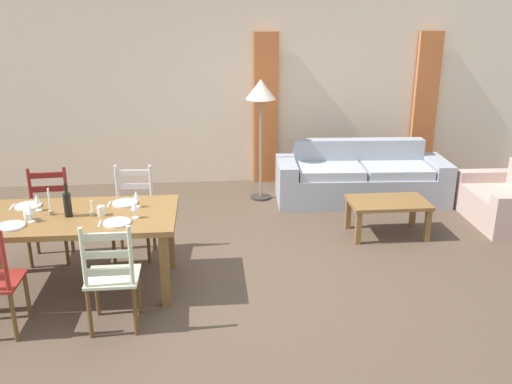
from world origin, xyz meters
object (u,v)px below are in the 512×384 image
object	(u,v)px
dining_chair_far_left	(49,215)
couch	(360,179)
dining_chair_far_right	(134,212)
wine_bottle	(68,204)
coffee_table	(388,206)
dining_chair_near_right	(112,277)
wine_glass_far_right	(136,196)
standing_lamp	(261,97)
wine_glass_far_left	(37,199)
armchair_upholstered	(510,203)
dining_table	(72,224)
wine_glass_near_right	(134,206)
coffee_cup_primary	(101,211)
coffee_cup_secondary	(28,215)
wine_glass_near_left	(30,210)

from	to	relation	value
dining_chair_far_left	couch	distance (m)	4.03
dining_chair_far_right	wine_bottle	world-z (taller)	wine_bottle
dining_chair_far_left	coffee_table	xyz separation A→B (m)	(3.72, 0.28, -0.12)
dining_chair_near_right	wine_glass_far_right	size ratio (longest dim) A/B	5.96
dining_chair_near_right	couch	distance (m)	4.11
standing_lamp	dining_chair_far_right	bearing A→B (deg)	-132.18
dining_chair_near_right	wine_glass_far_left	world-z (taller)	dining_chair_near_right
armchair_upholstered	standing_lamp	world-z (taller)	standing_lamp
dining_table	dining_chair_far_right	size ratio (longest dim) A/B	1.98
couch	coffee_table	size ratio (longest dim) A/B	2.57
dining_chair_near_right	wine_bottle	bearing A→B (deg)	124.24
wine_glass_far_right	dining_chair_near_right	bearing A→B (deg)	-97.84
dining_chair_near_right	wine_glass_near_right	size ratio (longest dim) A/B	5.96
wine_glass_far_right	wine_glass_near_right	bearing A→B (deg)	-86.54
coffee_cup_primary	dining_chair_far_left	bearing A→B (deg)	132.36
coffee_cup_secondary	armchair_upholstered	world-z (taller)	coffee_cup_secondary
dining_chair_near_right	standing_lamp	xyz separation A→B (m)	(1.51, 3.12, 0.93)
dining_chair_far_left	armchair_upholstered	size ratio (longest dim) A/B	0.81
couch	dining_table	bearing A→B (deg)	-146.25
dining_table	dining_chair_near_right	distance (m)	0.87
wine_glass_far_left	wine_glass_far_right	size ratio (longest dim) A/B	1.00
wine_glass_near_left	standing_lamp	size ratio (longest dim) A/B	0.10
wine_glass_far_left	dining_chair_near_right	bearing A→B (deg)	-47.62
coffee_cup_primary	armchair_upholstered	world-z (taller)	coffee_cup_primary
dining_table	coffee_cup_primary	size ratio (longest dim) A/B	21.11
wine_glass_far_left	wine_bottle	bearing A→B (deg)	-28.82
wine_glass_far_right	standing_lamp	bearing A→B (deg)	58.27
wine_glass_far_left	coffee_table	world-z (taller)	wine_glass_far_left
dining_chair_far_right	standing_lamp	size ratio (longest dim) A/B	0.59
dining_chair_far_right	wine_bottle	bearing A→B (deg)	-121.02
dining_chair_near_right	couch	world-z (taller)	dining_chair_near_right
wine_glass_far_left	armchair_upholstered	distance (m)	5.41
armchair_upholstered	coffee_cup_primary	bearing A→B (deg)	-164.53
dining_chair_near_right	wine_glass_far_left	size ratio (longest dim) A/B	5.96
dining_chair_near_right	dining_table	bearing A→B (deg)	122.33
armchair_upholstered	couch	bearing A→B (deg)	149.08
dining_table	dining_chair_far_right	world-z (taller)	dining_chair_far_right
dining_chair_far_left	coffee_cup_primary	world-z (taller)	dining_chair_far_left
wine_glass_near_right	wine_glass_far_right	distance (m)	0.28
dining_chair_far_left	coffee_table	distance (m)	3.74
wine_glass_far_right	coffee_table	world-z (taller)	wine_glass_far_right
wine_glass_far_left	couch	bearing A→B (deg)	29.70
couch	dining_chair_far_left	bearing A→B (deg)	-158.16
dining_chair_near_right	wine_glass_far_right	bearing A→B (deg)	82.16
dining_chair_near_right	coffee_cup_primary	size ratio (longest dim) A/B	10.67
dining_chair_far_right	wine_glass_near_left	world-z (taller)	dining_chair_far_right
wine_glass_near_right	wine_bottle	bearing A→B (deg)	171.28
dining_table	coffee_cup_secondary	world-z (taller)	coffee_cup_secondary
coffee_cup_primary	armchair_upholstered	xyz separation A→B (m)	(4.66, 1.29, -0.55)
couch	armchair_upholstered	distance (m)	1.88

